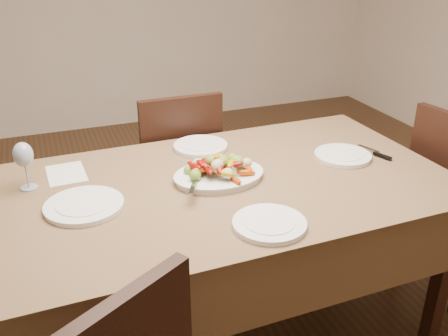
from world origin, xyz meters
name	(u,v)px	position (x,y,z in m)	size (l,w,h in m)	color
floor	(256,331)	(0.00, 0.00, 0.00)	(6.00, 6.00, 0.00)	#3C2412
dining_table	(224,260)	(-0.13, 0.08, 0.38)	(1.84, 1.04, 0.76)	brown
chair_far	(174,170)	(-0.14, 0.83, 0.47)	(0.42, 0.42, 0.95)	black
serving_platter	(219,177)	(-0.14, 0.11, 0.77)	(0.36, 0.27, 0.02)	white
roasted_vegetables	(219,164)	(-0.14, 0.11, 0.83)	(0.30, 0.20, 0.09)	#710A06
serving_spoon	(207,175)	(-0.20, 0.07, 0.81)	(0.28, 0.06, 0.03)	#9EA0A8
plate_left	(84,206)	(-0.68, 0.06, 0.77)	(0.29, 0.29, 0.02)	white
plate_right	(343,156)	(0.45, 0.11, 0.77)	(0.25, 0.25, 0.02)	white
plate_far	(201,146)	(-0.10, 0.44, 0.77)	(0.25, 0.25, 0.02)	white
plate_near	(269,224)	(-0.10, -0.29, 0.77)	(0.25, 0.25, 0.02)	white
wine_glass	(25,165)	(-0.86, 0.30, 0.86)	(0.08, 0.08, 0.20)	#8C99A5
menu_card	(66,174)	(-0.71, 0.38, 0.76)	(0.15, 0.21, 0.00)	silver
table_knife	(376,153)	(0.61, 0.09, 0.76)	(0.02, 0.20, 0.01)	#9EA0A8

